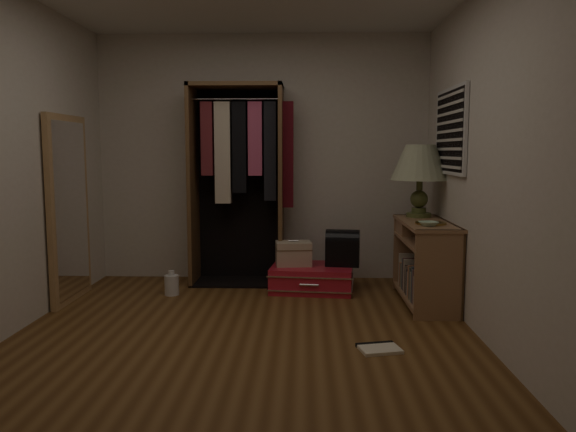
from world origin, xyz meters
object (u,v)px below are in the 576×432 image
Objects in this scene: pink_suitcase at (312,278)px; train_case at (294,253)px; floor_mirror at (69,209)px; black_bag at (343,247)px; open_wardrobe at (243,167)px; table_lamp at (420,164)px; console_bookshelf at (424,260)px; white_jug at (172,285)px.

pink_suitcase is 0.31m from train_case.
floor_mirror reaches higher than black_bag.
floor_mirror is 2.38m from pink_suitcase.
open_wardrobe is 1.34m from pink_suitcase.
table_lamp reaches higher than pink_suitcase.
open_wardrobe reaches higher than console_bookshelf.
open_wardrobe is 8.63× the size of white_jug.
table_lamp is at bearing 0.79° from pink_suitcase.
train_case is at bearing 160.49° from console_bookshelf.
floor_mirror is 1.96× the size of pink_suitcase.
open_wardrobe is 1.04m from train_case.
train_case is (0.53, -0.31, -0.84)m from open_wardrobe.
table_lamp is at bearing -11.86° from train_case.
floor_mirror is at bearing -179.41° from console_bookshelf.
open_wardrobe reaches higher than train_case.
floor_mirror is (-1.51, -0.77, -0.36)m from open_wardrobe.
pink_suitcase reaches higher than white_jug.
train_case is 0.52× the size of table_lamp.
pink_suitcase is 3.66× the size of white_jug.
black_bag is 0.49× the size of table_lamp.
black_bag is at bearing -16.61° from open_wardrobe.
floor_mirror is (-3.24, -0.03, 0.46)m from console_bookshelf.
train_case is (-0.18, 0.02, 0.24)m from pink_suitcase.
train_case is 0.49m from black_bag.
pink_suitcase is 1.37m from white_jug.
white_jug is (-1.65, -0.25, -0.33)m from black_bag.
pink_suitcase is at bearing 11.09° from floor_mirror.
train_case is at bearing -30.45° from open_wardrobe.
console_bookshelf is 2.39m from white_jug.
table_lamp is at bearing 89.31° from console_bookshelf.
white_jug is (-2.36, 0.18, -0.29)m from console_bookshelf.
black_bag reaches higher than white_jug.
open_wardrobe is (-1.73, 0.74, 0.82)m from console_bookshelf.
black_bag is at bearing 170.23° from table_lamp.
open_wardrobe reaches higher than table_lamp.
pink_suitcase is (-1.01, 0.40, -0.27)m from console_bookshelf.
floor_mirror is 7.16× the size of white_jug.
white_jug is at bearing -164.69° from pink_suitcase.
pink_suitcase is 1.52m from table_lamp.
open_wardrobe is 1.39m from white_jug.
console_bookshelf is 3.11× the size of black_bag.
table_lamp is at bearing 6.04° from floor_mirror.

